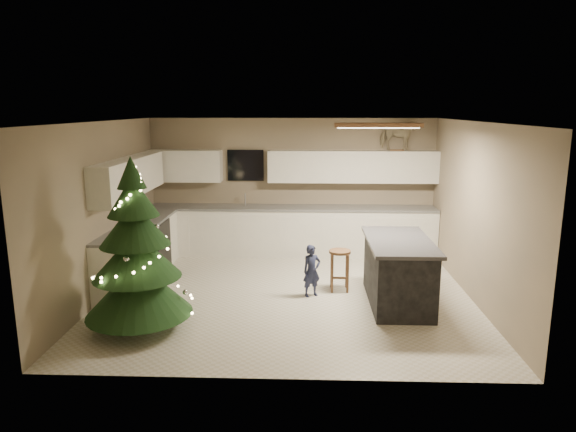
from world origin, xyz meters
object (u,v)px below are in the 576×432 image
object	(u,v)px
bar_stool	(340,260)
rocking_horse	(398,135)
island	(398,271)
christmas_tree	(137,260)
toddler	(312,271)

from	to	relation	value
bar_stool	rocking_horse	size ratio (longest dim) A/B	0.93
island	rocking_horse	size ratio (longest dim) A/B	2.47
christmas_tree	toddler	bearing A→B (deg)	29.16
island	toddler	size ratio (longest dim) A/B	2.14
rocking_horse	island	bearing A→B (deg)	-177.41
island	christmas_tree	distance (m)	3.63
toddler	rocking_horse	distance (m)	3.44
island	christmas_tree	xyz separation A→B (m)	(-3.46, -1.00, 0.43)
toddler	rocking_horse	size ratio (longest dim) A/B	1.15
island	bar_stool	world-z (taller)	island
christmas_tree	rocking_horse	size ratio (longest dim) A/B	3.23
island	toddler	bearing A→B (deg)	169.21
island	toddler	xyz separation A→B (m)	(-1.24, 0.24, -0.08)
island	bar_stool	bearing A→B (deg)	148.09
toddler	bar_stool	bearing A→B (deg)	4.16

